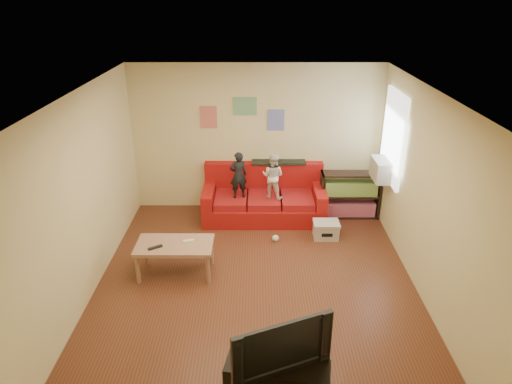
{
  "coord_description": "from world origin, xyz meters",
  "views": [
    {
      "loc": [
        0.01,
        -5.45,
        3.86
      ],
      "look_at": [
        0.0,
        0.8,
        1.05
      ],
      "focal_mm": 32.0,
      "sensor_mm": 36.0,
      "label": 1
    }
  ],
  "objects_px": {
    "sofa": "(264,200)",
    "child_a": "(238,175)",
    "child_b": "(273,176)",
    "coffee_table": "(175,248)",
    "bookshelf": "(349,197)",
    "tv_stand": "(277,380)",
    "file_box": "(326,230)",
    "television": "(278,342)"
  },
  "relations": [
    {
      "from": "coffee_table",
      "to": "bookshelf",
      "type": "distance_m",
      "value": 3.43
    },
    {
      "from": "television",
      "to": "sofa",
      "type": "bearing_deg",
      "value": 68.23
    },
    {
      "from": "child_b",
      "to": "coffee_table",
      "type": "relative_size",
      "value": 0.73
    },
    {
      "from": "child_b",
      "to": "bookshelf",
      "type": "xyz_separation_m",
      "value": [
        1.41,
        0.18,
        -0.48
      ]
    },
    {
      "from": "sofa",
      "to": "bookshelf",
      "type": "distance_m",
      "value": 1.56
    },
    {
      "from": "coffee_table",
      "to": "tv_stand",
      "type": "distance_m",
      "value": 2.62
    },
    {
      "from": "sofa",
      "to": "file_box",
      "type": "distance_m",
      "value": 1.32
    },
    {
      "from": "coffee_table",
      "to": "tv_stand",
      "type": "height_order",
      "value": "coffee_table"
    },
    {
      "from": "sofa",
      "to": "child_b",
      "type": "relative_size",
      "value": 2.7
    },
    {
      "from": "sofa",
      "to": "file_box",
      "type": "relative_size",
      "value": 5.11
    },
    {
      "from": "child_b",
      "to": "bookshelf",
      "type": "distance_m",
      "value": 1.5
    },
    {
      "from": "coffee_table",
      "to": "bookshelf",
      "type": "bearing_deg",
      "value": 32.98
    },
    {
      "from": "child_b",
      "to": "tv_stand",
      "type": "height_order",
      "value": "child_b"
    },
    {
      "from": "sofa",
      "to": "child_b",
      "type": "height_order",
      "value": "child_b"
    },
    {
      "from": "child_a",
      "to": "coffee_table",
      "type": "distance_m",
      "value": 1.95
    },
    {
      "from": "sofa",
      "to": "television",
      "type": "xyz_separation_m",
      "value": [
        0.08,
        -4.07,
        0.38
      ]
    },
    {
      "from": "coffee_table",
      "to": "child_a",
      "type": "bearing_deg",
      "value": 62.89
    },
    {
      "from": "sofa",
      "to": "television",
      "type": "bearing_deg",
      "value": -88.87
    },
    {
      "from": "coffee_table",
      "to": "television",
      "type": "height_order",
      "value": "television"
    },
    {
      "from": "bookshelf",
      "to": "coffee_table",
      "type": "bearing_deg",
      "value": -147.02
    },
    {
      "from": "child_b",
      "to": "tv_stand",
      "type": "distance_m",
      "value": 3.95
    },
    {
      "from": "bookshelf",
      "to": "child_b",
      "type": "bearing_deg",
      "value": -172.85
    },
    {
      "from": "bookshelf",
      "to": "file_box",
      "type": "distance_m",
      "value": 1.0
    },
    {
      "from": "coffee_table",
      "to": "tv_stand",
      "type": "bearing_deg",
      "value": -57.68
    },
    {
      "from": "child_b",
      "to": "child_a",
      "type": "bearing_deg",
      "value": 22.4
    },
    {
      "from": "sofa",
      "to": "bookshelf",
      "type": "relative_size",
      "value": 2.05
    },
    {
      "from": "tv_stand",
      "to": "file_box",
      "type": "bearing_deg",
      "value": 84.02
    },
    {
      "from": "child_a",
      "to": "child_b",
      "type": "distance_m",
      "value": 0.6
    },
    {
      "from": "child_a",
      "to": "sofa",
      "type": "bearing_deg",
      "value": -173.65
    },
    {
      "from": "file_box",
      "to": "coffee_table",
      "type": "bearing_deg",
      "value": -155.9
    },
    {
      "from": "file_box",
      "to": "television",
      "type": "bearing_deg",
      "value": -106.25
    },
    {
      "from": "child_b",
      "to": "television",
      "type": "xyz_separation_m",
      "value": [
        -0.07,
        -3.89,
        -0.16
      ]
    },
    {
      "from": "file_box",
      "to": "television",
      "type": "xyz_separation_m",
      "value": [
        -0.95,
        -3.26,
        0.55
      ]
    },
    {
      "from": "child_a",
      "to": "bookshelf",
      "type": "xyz_separation_m",
      "value": [
        2.01,
        0.18,
        -0.5
      ]
    },
    {
      "from": "child_b",
      "to": "tv_stand",
      "type": "bearing_deg",
      "value": 111.41
    },
    {
      "from": "sofa",
      "to": "child_a",
      "type": "height_order",
      "value": "child_a"
    },
    {
      "from": "coffee_table",
      "to": "tv_stand",
      "type": "relative_size",
      "value": 1.04
    },
    {
      "from": "child_b",
      "to": "coffee_table",
      "type": "bearing_deg",
      "value": 71.45
    },
    {
      "from": "file_box",
      "to": "tv_stand",
      "type": "bearing_deg",
      "value": -106.25
    },
    {
      "from": "child_a",
      "to": "coffee_table",
      "type": "height_order",
      "value": "child_a"
    },
    {
      "from": "child_b",
      "to": "file_box",
      "type": "height_order",
      "value": "child_b"
    },
    {
      "from": "sofa",
      "to": "child_a",
      "type": "relative_size",
      "value": 2.58
    }
  ]
}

